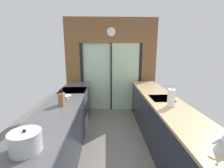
{
  "coord_description": "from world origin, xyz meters",
  "views": [
    {
      "loc": [
        -0.16,
        -2.33,
        1.83
      ],
      "look_at": [
        -0.03,
        0.96,
        1.11
      ],
      "focal_mm": 25.81,
      "sensor_mm": 36.0,
      "label": 1
    }
  ],
  "objects_px": {
    "oven_range": "(74,109)",
    "mixing_bowl": "(67,97)",
    "kettle": "(224,142)",
    "stock_pot": "(26,141)",
    "knife_block": "(62,99)",
    "paper_towel_roll": "(171,98)"
  },
  "relations": [
    {
      "from": "oven_range",
      "to": "mixing_bowl",
      "type": "height_order",
      "value": "mixing_bowl"
    },
    {
      "from": "oven_range",
      "to": "knife_block",
      "type": "bearing_deg",
      "value": -88.97
    },
    {
      "from": "kettle",
      "to": "mixing_bowl",
      "type": "bearing_deg",
      "value": 137.58
    },
    {
      "from": "knife_block",
      "to": "stock_pot",
      "type": "relative_size",
      "value": 0.96
    },
    {
      "from": "kettle",
      "to": "paper_towel_roll",
      "type": "xyz_separation_m",
      "value": [
        -0.0,
        1.19,
        0.04
      ]
    },
    {
      "from": "oven_range",
      "to": "kettle",
      "type": "relative_size",
      "value": 3.75
    },
    {
      "from": "oven_range",
      "to": "stock_pot",
      "type": "distance_m",
      "value": 2.32
    },
    {
      "from": "mixing_bowl",
      "to": "paper_towel_roll",
      "type": "relative_size",
      "value": 0.59
    },
    {
      "from": "mixing_bowl",
      "to": "kettle",
      "type": "bearing_deg",
      "value": -42.42
    },
    {
      "from": "paper_towel_roll",
      "to": "knife_block",
      "type": "bearing_deg",
      "value": 176.33
    },
    {
      "from": "kettle",
      "to": "stock_pot",
      "type": "bearing_deg",
      "value": 177.41
    },
    {
      "from": "oven_range",
      "to": "kettle",
      "type": "distance_m",
      "value": 3.0
    },
    {
      "from": "stock_pot",
      "to": "kettle",
      "type": "relative_size",
      "value": 1.16
    },
    {
      "from": "oven_range",
      "to": "knife_block",
      "type": "height_order",
      "value": "knife_block"
    },
    {
      "from": "stock_pot",
      "to": "paper_towel_roll",
      "type": "relative_size",
      "value": 0.92
    },
    {
      "from": "oven_range",
      "to": "stock_pot",
      "type": "height_order",
      "value": "stock_pot"
    },
    {
      "from": "kettle",
      "to": "knife_block",
      "type": "bearing_deg",
      "value": 143.8
    },
    {
      "from": "oven_range",
      "to": "kettle",
      "type": "height_order",
      "value": "kettle"
    },
    {
      "from": "knife_block",
      "to": "kettle",
      "type": "distance_m",
      "value": 2.21
    },
    {
      "from": "mixing_bowl",
      "to": "stock_pot",
      "type": "relative_size",
      "value": 0.64
    },
    {
      "from": "kettle",
      "to": "paper_towel_roll",
      "type": "distance_m",
      "value": 1.19
    },
    {
      "from": "oven_range",
      "to": "mixing_bowl",
      "type": "bearing_deg",
      "value": -88.5
    }
  ]
}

